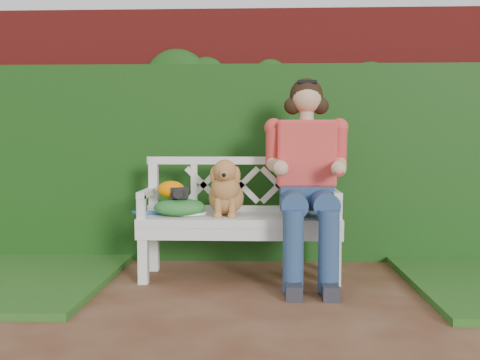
{
  "coord_description": "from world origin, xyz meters",
  "views": [
    {
      "loc": [
        0.03,
        -3.22,
        1.05
      ],
      "look_at": [
        -0.14,
        1.0,
        0.75
      ],
      "focal_mm": 42.0,
      "sensor_mm": 36.0,
      "label": 1
    }
  ],
  "objects": [
    {
      "name": "camera_item",
      "position": [
        -0.59,
        0.97,
        0.66
      ],
      "size": [
        0.13,
        0.1,
        0.09
      ],
      "primitive_type": "cube",
      "rotation": [
        0.0,
        0.0,
        0.04
      ],
      "color": "black",
      "rests_on": "green_bag"
    },
    {
      "name": "ground",
      "position": [
        0.0,
        0.0,
        0.0
      ],
      "size": [
        60.0,
        60.0,
        0.0
      ],
      "primitive_type": "plane",
      "color": "#522815"
    },
    {
      "name": "tennis_racket",
      "position": [
        -0.58,
        1.02,
        0.49
      ],
      "size": [
        0.65,
        0.47,
        0.03
      ],
      "primitive_type": null,
      "rotation": [
        0.0,
        0.0,
        0.42
      ],
      "color": "white",
      "rests_on": "garden_bench"
    },
    {
      "name": "seated_woman",
      "position": [
        0.36,
        0.98,
        0.77
      ],
      "size": [
        0.7,
        0.9,
        1.55
      ],
      "primitive_type": null,
      "rotation": [
        0.0,
        0.0,
        0.05
      ],
      "color": "#DD385D",
      "rests_on": "ground"
    },
    {
      "name": "brick_wall",
      "position": [
        0.0,
        1.9,
        1.1
      ],
      "size": [
        10.0,
        0.3,
        2.2
      ],
      "primitive_type": "cube",
      "color": "maroon",
      "rests_on": "ground"
    },
    {
      "name": "ivy_hedge",
      "position": [
        0.0,
        1.68,
        0.85
      ],
      "size": [
        10.0,
        0.18,
        1.7
      ],
      "primitive_type": "cube",
      "color": "#1D4B10",
      "rests_on": "ground"
    },
    {
      "name": "green_bag",
      "position": [
        -0.6,
        0.98,
        0.55
      ],
      "size": [
        0.41,
        0.33,
        0.13
      ],
      "primitive_type": null,
      "rotation": [
        0.0,
        0.0,
        -0.08
      ],
      "color": "#348D3D",
      "rests_on": "garden_bench"
    },
    {
      "name": "baseball_glove",
      "position": [
        -0.66,
        0.99,
        0.68
      ],
      "size": [
        0.21,
        0.16,
        0.13
      ],
      "primitive_type": "ellipsoid",
      "rotation": [
        0.0,
        0.0,
        0.04
      ],
      "color": "orange",
      "rests_on": "green_bag"
    },
    {
      "name": "dog",
      "position": [
        -0.25,
        1.01,
        0.7
      ],
      "size": [
        0.36,
        0.44,
        0.43
      ],
      "primitive_type": null,
      "rotation": [
        0.0,
        0.0,
        -0.21
      ],
      "color": "brown",
      "rests_on": "garden_bench"
    },
    {
      "name": "garden_bench",
      "position": [
        -0.14,
        1.0,
        0.24
      ],
      "size": [
        1.62,
        0.72,
        0.48
      ],
      "primitive_type": null,
      "rotation": [
        0.0,
        0.0,
        -0.08
      ],
      "color": "white",
      "rests_on": "ground"
    }
  ]
}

